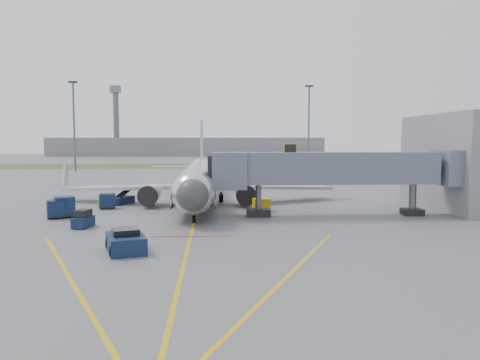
{
  "coord_description": "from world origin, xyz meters",
  "views": [
    {
      "loc": [
        1.8,
        -38.94,
        7.33
      ],
      "look_at": [
        4.42,
        8.22,
        3.2
      ],
      "focal_mm": 35.0,
      "sensor_mm": 36.0,
      "label": 1
    }
  ],
  "objects": [
    {
      "name": "terminal",
      "position": [
        30.0,
        10.0,
        5.0
      ],
      "size": [
        10.0,
        16.0,
        10.0
      ],
      "primitive_type": "cube",
      "color": "slate",
      "rests_on": "ground"
    },
    {
      "name": "pushback_tug",
      "position": [
        -4.0,
        -8.52,
        0.64
      ],
      "size": [
        3.26,
        4.18,
        1.53
      ],
      "color": "#0C1938",
      "rests_on": "ground"
    },
    {
      "name": "ground_power_cart",
      "position": [
        6.59,
        8.0,
        0.65
      ],
      "size": [
        1.81,
        1.35,
        1.33
      ],
      "color": "#DEB90D",
      "rests_on": "ground"
    },
    {
      "name": "jet_bridge",
      "position": [
        12.86,
        5.0,
        4.47
      ],
      "size": [
        25.3,
        4.0,
        6.9
      ],
      "color": "slate",
      "rests_on": "ground"
    },
    {
      "name": "distant_terminal",
      "position": [
        -10.0,
        170.0,
        4.0
      ],
      "size": [
        120.0,
        14.0,
        8.0
      ],
      "primitive_type": "cube",
      "color": "slate",
      "rests_on": "ground"
    },
    {
      "name": "belt_loader",
      "position": [
        -8.61,
        14.29,
        0.47
      ],
      "size": [
        2.54,
        3.99,
        1.91
      ],
      "color": "#0C1938",
      "rests_on": "ground"
    },
    {
      "name": "baggage_tug",
      "position": [
        -9.11,
        0.13,
        0.66
      ],
      "size": [
        1.54,
        2.33,
        1.5
      ],
      "color": "#0C1938",
      "rests_on": "ground"
    },
    {
      "name": "baggage_cart_c",
      "position": [
        -12.28,
        5.48,
        0.99
      ],
      "size": [
        2.37,
        2.37,
        1.95
      ],
      "color": "#0C1938",
      "rests_on": "ground"
    },
    {
      "name": "light_mast_left",
      "position": [
        -30.0,
        70.0,
        10.78
      ],
      "size": [
        2.0,
        0.44,
        20.4
      ],
      "color": "#595B60",
      "rests_on": "ground"
    },
    {
      "name": "control_tower",
      "position": [
        -40.0,
        165.0,
        17.33
      ],
      "size": [
        4.0,
        4.0,
        30.0
      ],
      "color": "#595B60",
      "rests_on": "ground"
    },
    {
      "name": "baggage_cart_b",
      "position": [
        -9.49,
        10.78,
        0.82
      ],
      "size": [
        1.59,
        1.59,
        1.6
      ],
      "color": "#0C1938",
      "rests_on": "ground"
    },
    {
      "name": "ramp_worker",
      "position": [
        -10.2,
        10.73,
        0.88
      ],
      "size": [
        0.75,
        0.63,
        1.75
      ],
      "primitive_type": "imported",
      "rotation": [
        0.0,
        0.0,
        0.4
      ],
      "color": "#8DE11A",
      "rests_on": "ground"
    },
    {
      "name": "grass_strip",
      "position": [
        0.0,
        90.0,
        0.01
      ],
      "size": [
        300.0,
        25.0,
        0.01
      ],
      "primitive_type": "cube",
      "color": "#2D4C1E",
      "rests_on": "ground"
    },
    {
      "name": "baggage_cart_a",
      "position": [
        -12.94,
        4.97,
        0.86
      ],
      "size": [
        2.05,
        2.05,
        1.69
      ],
      "color": "#0C1938",
      "rests_on": "ground"
    },
    {
      "name": "airliner",
      "position": [
        0.0,
        15.25,
        2.65
      ],
      "size": [
        32.1,
        35.67,
        10.25
      ],
      "color": "silver",
      "rests_on": "ground"
    },
    {
      "name": "ground",
      "position": [
        0.0,
        0.0,
        0.0
      ],
      "size": [
        400.0,
        400.0,
        0.0
      ],
      "primitive_type": "plane",
      "color": "#565659",
      "rests_on": "ground"
    },
    {
      "name": "apron_markings",
      "position": [
        0.0,
        -7.4,
        0.0
      ],
      "size": [
        21.52,
        50.0,
        0.01
      ],
      "color": "gold",
      "rests_on": "ground"
    },
    {
      "name": "light_mast_right",
      "position": [
        25.0,
        75.0,
        10.78
      ],
      "size": [
        2.0,
        0.44,
        20.4
      ],
      "color": "#595B60",
      "rests_on": "ground"
    }
  ]
}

